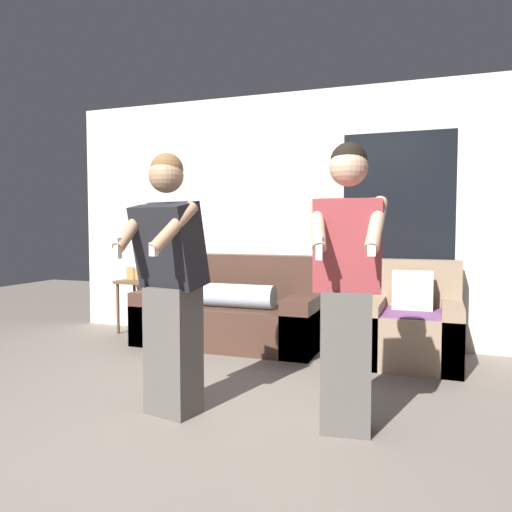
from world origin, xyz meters
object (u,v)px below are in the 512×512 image
at_px(couch, 231,313).
at_px(person_right, 347,284).
at_px(side_table, 140,288).
at_px(person_left, 170,283).
at_px(armchair, 412,327).

xyz_separation_m(couch, person_right, (1.54, -1.85, 0.58)).
relative_size(side_table, person_right, 0.44).
xyz_separation_m(side_table, person_left, (1.64, -2.16, 0.36)).
bearing_deg(person_right, couch, 129.72).
height_order(couch, person_left, person_left).
bearing_deg(armchair, side_table, 175.03).
bearing_deg(person_left, person_right, 5.84).
relative_size(armchair, person_left, 0.54).
distance_m(armchair, side_table, 3.10).
distance_m(couch, side_table, 1.27).
bearing_deg(person_right, person_left, -174.16).
bearing_deg(couch, person_right, -50.28).
relative_size(side_table, person_left, 0.45).
bearing_deg(side_table, armchair, -4.97).
height_order(armchair, person_left, person_left).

